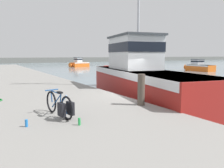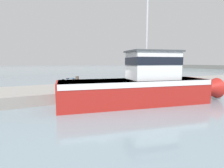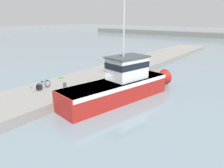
% 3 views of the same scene
% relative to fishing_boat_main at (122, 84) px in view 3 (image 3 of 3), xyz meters
% --- Properties ---
extents(ground_plane, '(320.00, 320.00, 0.00)m').
position_rel_fishing_boat_main_xyz_m(ground_plane, '(-1.65, -2.19, -1.45)').
color(ground_plane, gray).
extents(dock_pier, '(5.99, 80.00, 0.80)m').
position_rel_fishing_boat_main_xyz_m(dock_pier, '(-5.56, -2.19, -1.05)').
color(dock_pier, gray).
rests_on(dock_pier, ground_plane).
extents(fishing_boat_main, '(5.03, 13.15, 10.39)m').
position_rel_fishing_boat_main_xyz_m(fishing_boat_main, '(0.00, 0.00, 0.00)').
color(fishing_boat_main, maroon).
rests_on(fishing_boat_main, ground_plane).
extents(bicycle_touring, '(0.58, 1.80, 0.78)m').
position_rel_fishing_boat_main_xyz_m(bicycle_touring, '(-6.14, -4.22, -0.29)').
color(bicycle_touring, black).
rests_on(bicycle_touring, dock_pier).
extents(mooring_post, '(0.28, 0.28, 1.18)m').
position_rel_fishing_boat_main_xyz_m(mooring_post, '(-3.02, -4.15, -0.06)').
color(mooring_post, '#51473D').
rests_on(mooring_post, dock_pier).
extents(hose_coil, '(0.62, 0.62, 0.05)m').
position_rel_fishing_boat_main_xyz_m(hose_coil, '(-7.82, -0.53, -0.62)').
color(hose_coil, '#197A2D').
rests_on(hose_coil, dock_pier).
extents(water_bottle_by_bike, '(0.07, 0.07, 0.20)m').
position_rel_fishing_boat_main_xyz_m(water_bottle_by_bike, '(-5.95, -5.24, -0.55)').
color(water_bottle_by_bike, green).
rests_on(water_bottle_by_bike, dock_pier).
extents(water_bottle_on_curb, '(0.07, 0.07, 0.20)m').
position_rel_fishing_boat_main_xyz_m(water_bottle_on_curb, '(-7.21, -4.67, -0.55)').
color(water_bottle_on_curb, blue).
rests_on(water_bottle_on_curb, dock_pier).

